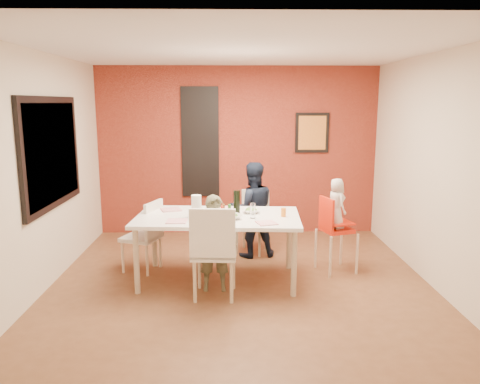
{
  "coord_description": "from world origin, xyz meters",
  "views": [
    {
      "loc": [
        -0.12,
        -5.32,
        2.13
      ],
      "look_at": [
        0.0,
        0.3,
        1.05
      ],
      "focal_mm": 35.0,
      "sensor_mm": 36.0,
      "label": 1
    }
  ],
  "objects_px": {
    "chair_near": "(214,248)",
    "child_far": "(252,210)",
    "toddler": "(336,203)",
    "high_chair": "(334,227)",
    "wine_bottle": "(237,203)",
    "dining_table": "(218,222)",
    "chair_far": "(253,218)",
    "child_near": "(215,243)",
    "chair_left": "(147,232)",
    "paper_towel_roll": "(196,206)"
  },
  "relations": [
    {
      "from": "chair_far",
      "to": "child_near",
      "type": "bearing_deg",
      "value": -89.63
    },
    {
      "from": "dining_table",
      "to": "high_chair",
      "type": "bearing_deg",
      "value": 10.41
    },
    {
      "from": "chair_near",
      "to": "child_far",
      "type": "bearing_deg",
      "value": -104.89
    },
    {
      "from": "dining_table",
      "to": "child_far",
      "type": "distance_m",
      "value": 1.01
    },
    {
      "from": "high_chair",
      "to": "dining_table",
      "type": "bearing_deg",
      "value": 82.46
    },
    {
      "from": "chair_left",
      "to": "child_near",
      "type": "xyz_separation_m",
      "value": [
        0.89,
        -0.65,
        0.04
      ]
    },
    {
      "from": "chair_near",
      "to": "child_near",
      "type": "height_order",
      "value": "child_near"
    },
    {
      "from": "dining_table",
      "to": "chair_far",
      "type": "xyz_separation_m",
      "value": [
        0.48,
        1.14,
        -0.24
      ]
    },
    {
      "from": "child_near",
      "to": "chair_left",
      "type": "bearing_deg",
      "value": 143.02
    },
    {
      "from": "chair_far",
      "to": "wine_bottle",
      "type": "relative_size",
      "value": 2.91
    },
    {
      "from": "toddler",
      "to": "high_chair",
      "type": "bearing_deg",
      "value": 101.37
    },
    {
      "from": "chair_far",
      "to": "wine_bottle",
      "type": "height_order",
      "value": "wine_bottle"
    },
    {
      "from": "chair_near",
      "to": "wine_bottle",
      "type": "distance_m",
      "value": 0.73
    },
    {
      "from": "dining_table",
      "to": "paper_towel_roll",
      "type": "height_order",
      "value": "paper_towel_roll"
    },
    {
      "from": "chair_far",
      "to": "high_chair",
      "type": "relative_size",
      "value": 0.91
    },
    {
      "from": "chair_far",
      "to": "dining_table",
      "type": "bearing_deg",
      "value": -93.14
    },
    {
      "from": "chair_near",
      "to": "paper_towel_roll",
      "type": "bearing_deg",
      "value": -63.27
    },
    {
      "from": "chair_far",
      "to": "chair_left",
      "type": "relative_size",
      "value": 0.96
    },
    {
      "from": "dining_table",
      "to": "paper_towel_roll",
      "type": "bearing_deg",
      "value": -166.25
    },
    {
      "from": "child_far",
      "to": "paper_towel_roll",
      "type": "bearing_deg",
      "value": 43.87
    },
    {
      "from": "chair_near",
      "to": "child_far",
      "type": "distance_m",
      "value": 1.55
    },
    {
      "from": "chair_near",
      "to": "chair_far",
      "type": "xyz_separation_m",
      "value": [
        0.51,
        1.7,
        -0.09
      ]
    },
    {
      "from": "dining_table",
      "to": "high_chair",
      "type": "xyz_separation_m",
      "value": [
        1.45,
        0.27,
        -0.15
      ]
    },
    {
      "from": "child_far",
      "to": "paper_towel_roll",
      "type": "height_order",
      "value": "child_far"
    },
    {
      "from": "chair_near",
      "to": "chair_far",
      "type": "distance_m",
      "value": 1.78
    },
    {
      "from": "chair_far",
      "to": "child_far",
      "type": "height_order",
      "value": "child_far"
    },
    {
      "from": "child_near",
      "to": "child_far",
      "type": "height_order",
      "value": "child_far"
    },
    {
      "from": "chair_near",
      "to": "paper_towel_roll",
      "type": "xyz_separation_m",
      "value": [
        -0.22,
        0.5,
        0.35
      ]
    },
    {
      "from": "paper_towel_roll",
      "to": "child_far",
      "type": "bearing_deg",
      "value": 54.08
    },
    {
      "from": "chair_left",
      "to": "paper_towel_roll",
      "type": "relative_size",
      "value": 3.5
    },
    {
      "from": "high_chair",
      "to": "chair_near",
      "type": "bearing_deg",
      "value": 101.15
    },
    {
      "from": "chair_near",
      "to": "high_chair",
      "type": "distance_m",
      "value": 1.7
    },
    {
      "from": "chair_far",
      "to": "high_chair",
      "type": "distance_m",
      "value": 1.31
    },
    {
      "from": "chair_left",
      "to": "wine_bottle",
      "type": "relative_size",
      "value": 3.02
    },
    {
      "from": "chair_near",
      "to": "toddler",
      "type": "height_order",
      "value": "toddler"
    },
    {
      "from": "dining_table",
      "to": "toddler",
      "type": "bearing_deg",
      "value": 10.78
    },
    {
      "from": "wine_bottle",
      "to": "chair_far",
      "type": "bearing_deg",
      "value": 77.3
    },
    {
      "from": "chair_left",
      "to": "wine_bottle",
      "type": "height_order",
      "value": "wine_bottle"
    },
    {
      "from": "chair_far",
      "to": "paper_towel_roll",
      "type": "height_order",
      "value": "paper_towel_roll"
    },
    {
      "from": "child_far",
      "to": "wine_bottle",
      "type": "xyz_separation_m",
      "value": [
        -0.23,
        -0.89,
        0.29
      ]
    },
    {
      "from": "chair_near",
      "to": "high_chair",
      "type": "relative_size",
      "value": 1.08
    },
    {
      "from": "dining_table",
      "to": "child_near",
      "type": "xyz_separation_m",
      "value": [
        -0.03,
        -0.31,
        -0.18
      ]
    },
    {
      "from": "child_far",
      "to": "toddler",
      "type": "relative_size",
      "value": 2.11
    },
    {
      "from": "dining_table",
      "to": "wine_bottle",
      "type": "distance_m",
      "value": 0.32
    },
    {
      "from": "child_near",
      "to": "toddler",
      "type": "height_order",
      "value": "toddler"
    },
    {
      "from": "child_far",
      "to": "chair_left",
      "type": "bearing_deg",
      "value": 12.36
    },
    {
      "from": "chair_far",
      "to": "wine_bottle",
      "type": "bearing_deg",
      "value": -83.07
    },
    {
      "from": "toddler",
      "to": "paper_towel_roll",
      "type": "height_order",
      "value": "toddler"
    },
    {
      "from": "chair_far",
      "to": "paper_towel_roll",
      "type": "relative_size",
      "value": 3.36
    },
    {
      "from": "dining_table",
      "to": "paper_towel_roll",
      "type": "relative_size",
      "value": 7.63
    }
  ]
}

